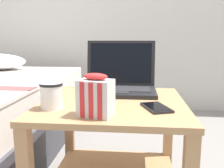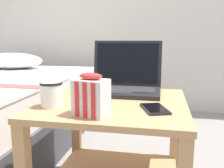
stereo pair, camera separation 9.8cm
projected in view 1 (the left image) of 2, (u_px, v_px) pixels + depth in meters
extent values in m
cube|color=tan|center=(113.00, 103.00, 1.04)|extent=(0.59, 0.60, 0.02)
cube|color=tan|center=(70.00, 132.00, 1.38)|extent=(0.04, 0.04, 0.46)
cube|color=tan|center=(168.00, 136.00, 1.33)|extent=(0.04, 0.04, 0.46)
cube|color=black|center=(119.00, 92.00, 1.18)|extent=(0.35, 0.23, 0.02)
cube|color=#2D2D30|center=(119.00, 89.00, 1.20)|extent=(0.30, 0.13, 0.00)
cube|color=#2D2D30|center=(118.00, 92.00, 1.12)|extent=(0.10, 0.05, 0.00)
cube|color=black|center=(121.00, 63.00, 1.29)|extent=(0.35, 0.04, 0.23)
cube|color=black|center=(121.00, 63.00, 1.29)|extent=(0.31, 0.03, 0.20)
cube|color=black|center=(120.00, 63.00, 1.30)|extent=(0.05, 0.01, 0.03)
cube|color=silver|center=(118.00, 71.00, 1.30)|extent=(0.04, 0.01, 0.03)
cube|color=yellow|center=(113.00, 65.00, 1.30)|extent=(0.04, 0.01, 0.03)
cube|color=yellow|center=(106.00, 73.00, 1.31)|extent=(0.03, 0.01, 0.04)
cylinder|color=white|center=(51.00, 96.00, 0.92)|extent=(0.08, 0.08, 0.10)
cylinder|color=black|center=(51.00, 84.00, 0.91)|extent=(0.08, 0.08, 0.01)
cylinder|color=black|center=(51.00, 87.00, 0.91)|extent=(0.07, 0.07, 0.01)
torus|color=white|center=(56.00, 93.00, 0.96)|extent=(0.01, 0.08, 0.08)
cube|color=silver|center=(96.00, 98.00, 0.83)|extent=(0.13, 0.10, 0.12)
cube|color=red|center=(82.00, 100.00, 0.80)|extent=(0.02, 0.01, 0.12)
cube|color=red|center=(91.00, 101.00, 0.79)|extent=(0.02, 0.01, 0.12)
cube|color=red|center=(100.00, 102.00, 0.78)|extent=(0.02, 0.01, 0.12)
ellipsoid|color=red|center=(96.00, 76.00, 0.82)|extent=(0.09, 0.07, 0.02)
cube|color=black|center=(156.00, 108.00, 0.92)|extent=(0.12, 0.16, 0.01)
cube|color=black|center=(156.00, 106.00, 0.92)|extent=(0.11, 0.14, 0.00)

